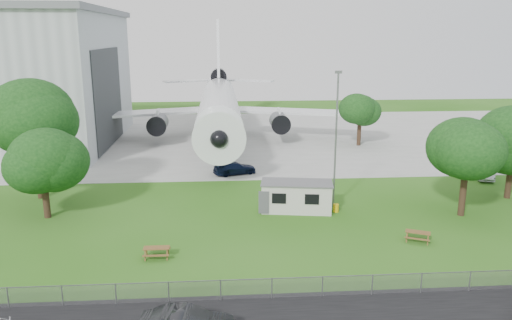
{
  "coord_description": "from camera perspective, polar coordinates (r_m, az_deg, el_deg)",
  "views": [
    {
      "loc": [
        -1.84,
        -35.84,
        15.11
      ],
      "look_at": [
        1.33,
        8.0,
        4.0
      ],
      "focal_mm": 35.0,
      "sensor_mm": 36.0,
      "label": 1
    }
  ],
  "objects": [
    {
      "name": "lamp_mast",
      "position": [
        44.17,
        9.1,
        2.1
      ],
      "size": [
        0.16,
        0.16,
        12.0
      ],
      "primitive_type": "cylinder",
      "color": "slate",
      "rests_on": "ground"
    },
    {
      "name": "tree_far_apron",
      "position": [
        70.38,
        11.82,
        5.63
      ],
      "size": [
        5.51,
        5.51,
        7.78
      ],
      "color": "#382619",
      "rests_on": "ground"
    },
    {
      "name": "tree_west_big",
      "position": [
        50.09,
        -24.16,
        4.12
      ],
      "size": [
        8.41,
        8.41,
        11.64
      ],
      "color": "#382619",
      "rests_on": "ground"
    },
    {
      "name": "car_apron_van",
      "position": [
        55.3,
        -2.45,
        -0.94
      ],
      "size": [
        5.15,
        3.39,
        1.39
      ],
      "primitive_type": "imported",
      "rotation": [
        0.0,
        0.0,
        1.9
      ],
      "color": "black",
      "rests_on": "ground"
    },
    {
      "name": "picnic_east",
      "position": [
        39.88,
        17.94,
        -8.81
      ],
      "size": [
        2.27,
        2.13,
        0.76
      ],
      "primitive_type": null,
      "rotation": [
        0.0,
        0.0,
        -0.44
      ],
      "color": "brown",
      "rests_on": "ground"
    },
    {
      "name": "site_cabin",
      "position": [
        43.96,
        4.68,
        -4.16
      ],
      "size": [
        6.92,
        3.62,
        2.62
      ],
      "color": "beige",
      "rests_on": "ground"
    },
    {
      "name": "ground",
      "position": [
        38.94,
        -1.12,
        -8.65
      ],
      "size": [
        160.0,
        160.0,
        0.0
      ],
      "primitive_type": "plane",
      "color": "#437826"
    },
    {
      "name": "fence",
      "position": [
        30.42,
        -0.13,
        -15.59
      ],
      "size": [
        58.0,
        0.04,
        1.3
      ],
      "primitive_type": "cube",
      "color": "gray",
      "rests_on": "ground"
    },
    {
      "name": "tree_west_small",
      "position": [
        44.83,
        -23.27,
        -0.21
      ],
      "size": [
        6.41,
        6.41,
        8.07
      ],
      "color": "#382619",
      "rests_on": "ground"
    },
    {
      "name": "airliner",
      "position": [
        72.37,
        -4.25,
        6.33
      ],
      "size": [
        46.36,
        47.73,
        17.69
      ],
      "color": "white",
      "rests_on": "ground"
    },
    {
      "name": "picnic_west",
      "position": [
        36.07,
        -11.25,
        -10.87
      ],
      "size": [
        1.8,
        1.5,
        0.76
      ],
      "primitive_type": null,
      "rotation": [
        0.0,
        0.0,
        0.0
      ],
      "color": "brown",
      "rests_on": "ground"
    },
    {
      "name": "tree_east_front",
      "position": [
        45.03,
        23.05,
        1.33
      ],
      "size": [
        6.45,
        6.45,
        9.22
      ],
      "color": "#382619",
      "rests_on": "ground"
    },
    {
      "name": "concrete_apron",
      "position": [
        75.39,
        -2.66,
        2.62
      ],
      "size": [
        120.0,
        46.0,
        0.03
      ],
      "primitive_type": "cube",
      "color": "#B7B7B2",
      "rests_on": "ground"
    },
    {
      "name": "car_ne_sedan",
      "position": [
        58.96,
        24.57,
        -1.26
      ],
      "size": [
        2.72,
        4.6,
        1.43
      ],
      "primitive_type": "imported",
      "rotation": [
        0.0,
        0.0,
        -0.3
      ],
      "color": "#B7BABF",
      "rests_on": "ground"
    }
  ]
}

